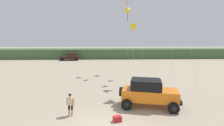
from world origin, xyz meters
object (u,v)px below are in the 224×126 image
Objects in this scene: cooler_box at (117,119)px; kite_red_delta at (128,10)px; kite_orange_streamer at (132,27)px; distant_pickup at (70,57)px; jeep at (149,92)px; person_watching at (70,103)px.

kite_red_delta reaches higher than cooler_box.
cooler_box is 13.09m from kite_orange_streamer.
kite_orange_streamer reaches higher than cooler_box.
kite_orange_streamer is at bearing 61.92° from cooler_box.
distant_pickup is at bearing 128.06° from kite_red_delta.
cooler_box is at bearing -137.53° from jeep.
jeep reaches higher than distant_pickup.
jeep is at bearing -90.92° from kite_red_delta.
distant_pickup is at bearing 101.33° from person_watching.
kite_red_delta is (0.24, 14.92, 8.87)m from jeep.
person_watching is 0.22× the size of kite_orange_streamer.
person_watching is 0.35× the size of distant_pickup.
person_watching is at bearing -121.08° from kite_orange_streamer.
kite_orange_streamer is 7.26m from kite_red_delta.
kite_red_delta is (0.37, 6.55, 3.11)m from kite_orange_streamer.
cooler_box is at bearing -103.56° from kite_orange_streamer.
distant_pickup is 0.63× the size of kite_orange_streamer.
kite_red_delta is at bearing 89.08° from jeep.
kite_red_delta is (6.30, 16.40, 9.13)m from person_watching.
distant_pickup reaches higher than cooler_box.
kite_red_delta reaches higher than kite_orange_streamer.
kite_orange_streamer is at bearing -93.21° from kite_red_delta.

